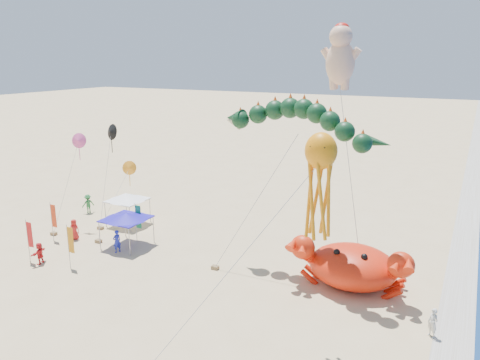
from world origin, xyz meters
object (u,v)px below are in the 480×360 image
object	(u,v)px
crab_inflatable	(352,265)
cherub_kite	(341,55)
octopus_kite	(319,179)
canopy_blue	(126,216)
canopy_white	(127,198)
dragon_kite	(296,126)

from	to	relation	value
crab_inflatable	cherub_kite	distance (m)	14.76
octopus_kite	canopy_blue	distance (m)	19.37
cherub_kite	octopus_kite	world-z (taller)	cherub_kite
cherub_kite	canopy_white	xyz separation A→B (m)	(-17.64, -3.25, -12.20)
octopus_kite	canopy_blue	size ratio (longest dim) A/B	3.17
crab_inflatable	octopus_kite	xyz separation A→B (m)	(-0.27, -7.18, 7.41)
crab_inflatable	cherub_kite	size ratio (longest dim) A/B	0.46
canopy_blue	canopy_white	xyz separation A→B (m)	(-3.22, 3.94, -0.00)
cherub_kite	octopus_kite	size ratio (longest dim) A/B	1.52
dragon_kite	octopus_kite	distance (m)	8.67
octopus_kite	canopy_blue	world-z (taller)	octopus_kite
cherub_kite	crab_inflatable	bearing A→B (deg)	-62.24
dragon_kite	canopy_blue	distance (m)	15.45
dragon_kite	canopy_blue	world-z (taller)	dragon_kite
crab_inflatable	cherub_kite	bearing A→B (deg)	117.76
octopus_kite	canopy_white	distance (m)	23.65
canopy_blue	canopy_white	distance (m)	5.09
dragon_kite	octopus_kite	bearing A→B (deg)	-62.04
crab_inflatable	cherub_kite	world-z (taller)	cherub_kite
dragon_kite	cherub_kite	distance (m)	7.19
dragon_kite	octopus_kite	size ratio (longest dim) A/B	1.05
crab_inflatable	cherub_kite	xyz separation A→B (m)	(-3.13, 5.94, 13.15)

